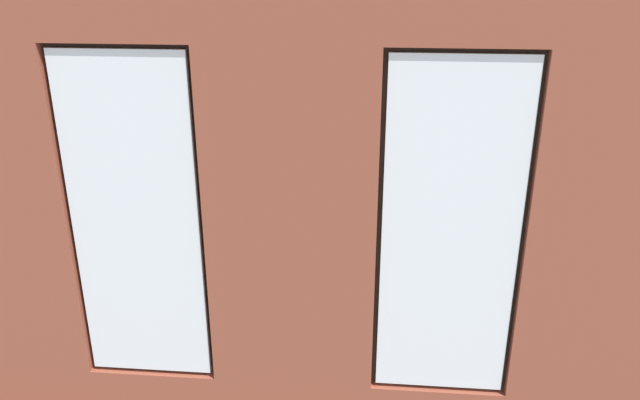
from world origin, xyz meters
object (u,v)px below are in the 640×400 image
object	(u,v)px
couch_by_window	(270,350)
tv_flatscreen	(90,190)
candle_jar	(299,232)
potted_plant_between_couches	(447,315)
media_console	(97,237)
potted_plant_near_tv	(102,246)
potted_plant_corner_far_left	(635,338)
potted_plant_mid_room_small	(373,213)
coffee_table	(317,246)
cup_ceramic	(271,240)
table_plant_small	(357,228)
remote_silver	(327,245)
remote_black	(316,240)
couch_left	(536,245)

from	to	relation	value
couch_by_window	tv_flatscreen	distance (m)	3.19
candle_jar	potted_plant_between_couches	bearing A→B (deg)	125.93
media_console	potted_plant_near_tv	distance (m)	1.27
potted_plant_corner_far_left	potted_plant_mid_room_small	xyz separation A→B (m)	(1.93, -2.83, -0.28)
media_console	potted_plant_corner_far_left	bearing A→B (deg)	156.60
potted_plant_mid_room_small	tv_flatscreen	bearing A→B (deg)	11.44
potted_plant_corner_far_left	tv_flatscreen	bearing A→B (deg)	-23.42
couch_by_window	potted_plant_corner_far_left	xyz separation A→B (m)	(-2.71, 0.10, 0.35)
coffee_table	cup_ceramic	distance (m)	0.49
table_plant_small	potted_plant_near_tv	xyz separation A→B (m)	(2.41, 0.93, 0.13)
potted_plant_between_couches	potted_plant_mid_room_small	distance (m)	2.77
couch_by_window	remote_silver	size ratio (longest dim) A/B	10.97
couch_by_window	candle_jar	xyz separation A→B (m)	(-0.00, -1.93, 0.16)
coffee_table	cup_ceramic	size ratio (longest dim) A/B	18.70
table_plant_small	media_console	xyz separation A→B (m)	(2.98, -0.13, -0.29)
potted_plant_between_couches	potted_plant_near_tv	bearing A→B (deg)	-17.48
coffee_table	tv_flatscreen	xyz separation A→B (m)	(2.55, -0.26, 0.45)
couch_by_window	table_plant_small	size ratio (longest dim) A/B	9.00
couch_by_window	potted_plant_mid_room_small	distance (m)	2.84
cup_ceramic	potted_plant_corner_far_left	size ratio (longest dim) A/B	0.08
media_console	potted_plant_corner_far_left	size ratio (longest dim) A/B	1.16
cup_ceramic	potted_plant_mid_room_small	size ratio (longest dim) A/B	0.14
media_console	table_plant_small	bearing A→B (deg)	177.53
remote_silver	media_console	world-z (taller)	media_console
tv_flatscreen	potted_plant_mid_room_small	bearing A→B (deg)	-168.56
candle_jar	remote_black	bearing A→B (deg)	154.75
remote_silver	media_console	size ratio (longest dim) A/B	0.14
couch_left	media_console	bearing A→B (deg)	-88.45
potted_plant_between_couches	table_plant_small	bearing A→B (deg)	-68.75
media_console	potted_plant_corner_far_left	distance (m)	5.54
media_console	cup_ceramic	bearing A→B (deg)	170.05
couch_by_window	potted_plant_mid_room_small	world-z (taller)	couch_by_window
potted_plant_near_tv	cup_ceramic	bearing A→B (deg)	-155.47
couch_by_window	potted_plant_mid_room_small	bearing A→B (deg)	-106.06
table_plant_small	potted_plant_corner_far_left	xyz separation A→B (m)	(-2.09, 2.06, 0.14)
table_plant_small	cup_ceramic	bearing A→B (deg)	14.93
potted_plant_corner_far_left	candle_jar	bearing A→B (deg)	-36.82
media_console	potted_plant_near_tv	xyz separation A→B (m)	(-0.57, 1.06, 0.42)
potted_plant_corner_far_left	table_plant_small	bearing A→B (deg)	-44.67
tv_flatscreen	media_console	bearing A→B (deg)	90.00
candle_jar	coffee_table	bearing A→B (deg)	154.75
couch_by_window	potted_plant_between_couches	xyz separation A→B (m)	(-1.37, -0.04, 0.38)
potted_plant_between_couches	potted_plant_corner_far_left	bearing A→B (deg)	174.20
media_console	coffee_table	bearing A→B (deg)	174.27
cup_ceramic	remote_silver	distance (m)	0.58
couch_by_window	couch_left	distance (m)	3.36
remote_silver	potted_plant_between_couches	size ratio (longest dim) A/B	0.12
couch_by_window	potted_plant_between_couches	distance (m)	1.43
potted_plant_near_tv	media_console	bearing A→B (deg)	-61.91
coffee_table	potted_plant_between_couches	world-z (taller)	potted_plant_between_couches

